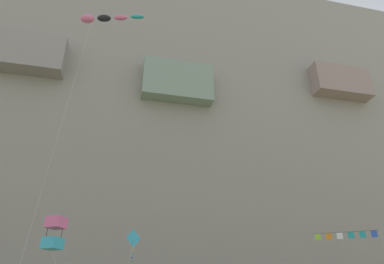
# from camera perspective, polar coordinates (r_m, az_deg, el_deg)

# --- Properties ---
(cliff_face) EXTENTS (180.00, 23.09, 64.28)m
(cliff_face) POSITION_cam_1_polar(r_m,az_deg,el_deg) (65.45, -4.24, 0.26)
(cliff_face) COLOR gray
(cliff_face) RESTS_ON ground
(kite_diamond_low_left) EXTENTS (1.78, 3.86, 9.21)m
(kite_diamond_low_left) POSITION_cam_1_polar(r_m,az_deg,el_deg) (35.07, -9.82, -17.46)
(kite_diamond_low_left) COLOR #38B2D1
(kite_diamond_low_left) RESTS_ON ground
(kite_windsock_high_center) EXTENTS (6.60, 5.56, 29.38)m
(kite_windsock_high_center) POSITION_cam_1_polar(r_m,az_deg,el_deg) (38.23, -14.69, 17.84)
(kite_windsock_high_center) COLOR pink
(kite_windsock_high_center) RESTS_ON ground
(kite_box_high_right) EXTENTS (3.66, 6.16, 7.20)m
(kite_box_high_right) POSITION_cam_1_polar(r_m,az_deg,el_deg) (21.89, -21.95, -15.35)
(kite_box_high_right) COLOR pink
(kite_box_high_right) RESTS_ON ground
(kite_banner_far_right) EXTENTS (5.05, 3.65, 7.73)m
(kite_banner_far_right) POSITION_cam_1_polar(r_m,az_deg,el_deg) (30.63, 24.57, -15.80)
(kite_banner_far_right) COLOR black
(kite_banner_far_right) RESTS_ON ground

